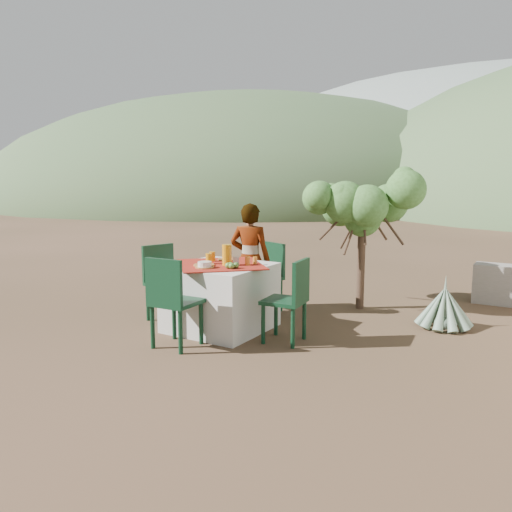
{
  "coord_description": "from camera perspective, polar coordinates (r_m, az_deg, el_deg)",
  "views": [
    {
      "loc": [
        3.29,
        -4.15,
        1.7
      ],
      "look_at": [
        0.25,
        0.8,
        0.82
      ],
      "focal_mm": 35.0,
      "sensor_mm": 36.0,
      "label": 1
    }
  ],
  "objects": [
    {
      "name": "glass_far",
      "position": [
        5.88,
        -5.0,
        -0.05
      ],
      "size": [
        0.07,
        0.07,
        0.11
      ],
      "primitive_type": "cylinder",
      "color": "orange",
      "rests_on": "table"
    },
    {
      "name": "plate_near",
      "position": [
        5.59,
        -5.97,
        -1.02
      ],
      "size": [
        0.23,
        0.23,
        0.01
      ],
      "primitive_type": "cylinder",
      "color": "brown",
      "rests_on": "table"
    },
    {
      "name": "fruit_cluster",
      "position": [
        5.39,
        -2.81,
        -1.08
      ],
      "size": [
        0.13,
        0.12,
        0.07
      ],
      "color": "#4B7F2E",
      "rests_on": "table"
    },
    {
      "name": "glass_near",
      "position": [
        5.69,
        -5.39,
        -0.3
      ],
      "size": [
        0.08,
        0.08,
        0.12
      ],
      "primitive_type": "cylinder",
      "color": "orange",
      "rests_on": "table"
    },
    {
      "name": "jar_right",
      "position": [
        5.67,
        -0.12,
        -0.5
      ],
      "size": [
        0.05,
        0.05,
        0.08
      ],
      "primitive_type": "cylinder",
      "color": "orange",
      "rests_on": "table"
    },
    {
      "name": "chair_near",
      "position": [
        5.12,
        -9.64,
        -4.8
      ],
      "size": [
        0.46,
        0.46,
        0.94
      ],
      "rotation": [
        0.0,
        0.0,
        3.19
      ],
      "color": "black",
      "rests_on": "ground"
    },
    {
      "name": "hill_far_center",
      "position": [
        56.65,
        24.27,
        6.15
      ],
      "size": [
        60.0,
        60.0,
        24.0
      ],
      "primitive_type": "ellipsoid",
      "color": "slate",
      "rests_on": "ground"
    },
    {
      "name": "person",
      "position": [
        6.32,
        -0.68,
        -0.39
      ],
      "size": [
        0.59,
        0.47,
        1.42
      ],
      "primitive_type": "imported",
      "rotation": [
        0.0,
        0.0,
        3.41
      ],
      "color": "#8C6651",
      "rests_on": "ground"
    },
    {
      "name": "chair_left",
      "position": [
        6.21,
        -10.53,
        -2.56
      ],
      "size": [
        0.53,
        0.53,
        0.92
      ],
      "rotation": [
        0.0,
        0.0,
        1.28
      ],
      "color": "black",
      "rests_on": "ground"
    },
    {
      "name": "agave",
      "position": [
        6.24,
        20.72,
        -5.57
      ],
      "size": [
        0.64,
        0.66,
        0.69
      ],
      "rotation": [
        0.0,
        0.0,
        0.29
      ],
      "color": "slate",
      "rests_on": "ground"
    },
    {
      "name": "jar_left",
      "position": [
        5.59,
        -0.97,
        -0.57
      ],
      "size": [
        0.06,
        0.06,
        0.09
      ],
      "primitive_type": "cylinder",
      "color": "orange",
      "rests_on": "table"
    },
    {
      "name": "plate_far",
      "position": [
        5.97,
        -3.28,
        -0.39
      ],
      "size": [
        0.23,
        0.23,
        0.01
      ],
      "primitive_type": "cylinder",
      "color": "brown",
      "rests_on": "table"
    },
    {
      "name": "juice_pitcher",
      "position": [
        5.57,
        -3.34,
        0.12
      ],
      "size": [
        0.11,
        0.11,
        0.23
      ],
      "primitive_type": "cylinder",
      "color": "orange",
      "rests_on": "table"
    },
    {
      "name": "napkin_holder",
      "position": [
        5.62,
        -2.3,
        -0.55
      ],
      "size": [
        0.08,
        0.06,
        0.09
      ],
      "primitive_type": "cube",
      "rotation": [
        0.0,
        0.0,
        0.43
      ],
      "color": "silver",
      "rests_on": "table"
    },
    {
      "name": "chair_far",
      "position": [
        6.58,
        1.35,
        -1.96
      ],
      "size": [
        0.53,
        0.53,
        0.89
      ],
      "rotation": [
        0.0,
        0.0,
        -0.37
      ],
      "color": "black",
      "rests_on": "ground"
    },
    {
      "name": "ground",
      "position": [
        5.57,
        -6.63,
        -9.24
      ],
      "size": [
        160.0,
        160.0,
        0.0
      ],
      "primitive_type": "plane",
      "color": "#342818",
      "rests_on": "ground"
    },
    {
      "name": "shrub_tree",
      "position": [
        6.72,
        12.63,
        4.84
      ],
      "size": [
        1.38,
        1.35,
        1.62
      ],
      "color": "#473523",
      "rests_on": "ground"
    },
    {
      "name": "chair_right",
      "position": [
        5.25,
        4.02,
        -4.67
      ],
      "size": [
        0.45,
        0.45,
        0.89
      ],
      "rotation": [
        0.0,
        0.0,
        4.81
      ],
      "color": "black",
      "rests_on": "ground"
    },
    {
      "name": "hill_near_left",
      "position": [
        40.28,
        -0.41,
        6.21
      ],
      "size": [
        40.0,
        40.0,
        16.0
      ],
      "primitive_type": "ellipsoid",
      "color": "#33502D",
      "rests_on": "ground"
    },
    {
      "name": "white_bowl",
      "position": [
        5.45,
        -5.88,
        -0.93
      ],
      "size": [
        0.15,
        0.15,
        0.06
      ],
      "primitive_type": "cylinder",
      "color": "silver",
      "rests_on": "bowl_plate"
    },
    {
      "name": "table",
      "position": [
        5.77,
        -4.06,
        -4.65
      ],
      "size": [
        1.3,
        1.3,
        0.76
      ],
      "color": "silver",
      "rests_on": "ground"
    },
    {
      "name": "bowl_plate",
      "position": [
        5.46,
        -5.88,
        -1.28
      ],
      "size": [
        0.21,
        0.21,
        0.01
      ],
      "primitive_type": "cylinder",
      "color": "brown",
      "rests_on": "table"
    }
  ]
}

